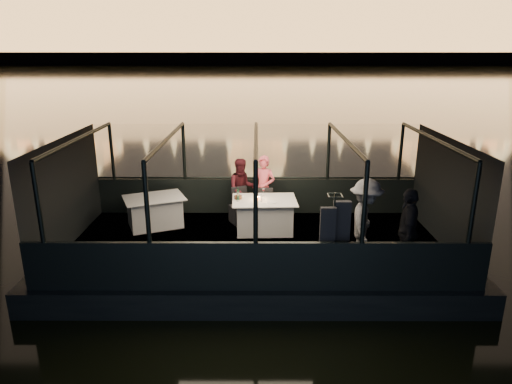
{
  "coord_description": "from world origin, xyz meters",
  "views": [
    {
      "loc": [
        0.02,
        -9.12,
        4.51
      ],
      "look_at": [
        0.0,
        0.4,
        1.55
      ],
      "focal_mm": 32.0,
      "sensor_mm": 36.0,
      "label": 1
    }
  ],
  "objects_px": {
    "chair_port_right": "(265,206)",
    "coat_stand": "(333,237)",
    "dining_table_aft": "(155,211)",
    "chair_port_left": "(239,205)",
    "person_woman_coral": "(264,190)",
    "passenger_dark": "(408,230)",
    "passenger_stripe": "(365,223)",
    "dining_table_central": "(264,215)",
    "wine_bottle": "(238,194)",
    "person_man_maroon": "(242,189)"
  },
  "relations": [
    {
      "from": "wine_bottle",
      "to": "passenger_stripe",
      "type": "bearing_deg",
      "value": -33.46
    },
    {
      "from": "chair_port_left",
      "to": "dining_table_aft",
      "type": "bearing_deg",
      "value": 162.65
    },
    {
      "from": "coat_stand",
      "to": "dining_table_aft",
      "type": "bearing_deg",
      "value": 143.37
    },
    {
      "from": "person_woman_coral",
      "to": "passenger_stripe",
      "type": "height_order",
      "value": "passenger_stripe"
    },
    {
      "from": "chair_port_right",
      "to": "wine_bottle",
      "type": "bearing_deg",
      "value": -137.31
    },
    {
      "from": "coat_stand",
      "to": "passenger_dark",
      "type": "bearing_deg",
      "value": 17.13
    },
    {
      "from": "coat_stand",
      "to": "wine_bottle",
      "type": "distance_m",
      "value": 3.02
    },
    {
      "from": "coat_stand",
      "to": "person_man_maroon",
      "type": "xyz_separation_m",
      "value": [
        -1.69,
        3.37,
        -0.15
      ]
    },
    {
      "from": "chair_port_right",
      "to": "passenger_dark",
      "type": "distance_m",
      "value": 3.61
    },
    {
      "from": "chair_port_right",
      "to": "passenger_stripe",
      "type": "xyz_separation_m",
      "value": [
        1.89,
        -2.13,
        0.4
      ]
    },
    {
      "from": "dining_table_central",
      "to": "person_woman_coral",
      "type": "relative_size",
      "value": 0.91
    },
    {
      "from": "wine_bottle",
      "to": "passenger_dark",
      "type": "bearing_deg",
      "value": -31.98
    },
    {
      "from": "chair_port_left",
      "to": "wine_bottle",
      "type": "bearing_deg",
      "value": -114.35
    },
    {
      "from": "dining_table_aft",
      "to": "passenger_stripe",
      "type": "relative_size",
      "value": 0.79
    },
    {
      "from": "coat_stand",
      "to": "person_woman_coral",
      "type": "xyz_separation_m",
      "value": [
        -1.17,
        3.28,
        -0.15
      ]
    },
    {
      "from": "person_woman_coral",
      "to": "passenger_stripe",
      "type": "distance_m",
      "value": 3.13
    },
    {
      "from": "dining_table_aft",
      "to": "person_man_maroon",
      "type": "bearing_deg",
      "value": 15.86
    },
    {
      "from": "dining_table_central",
      "to": "passenger_dark",
      "type": "relative_size",
      "value": 0.88
    },
    {
      "from": "dining_table_central",
      "to": "wine_bottle",
      "type": "bearing_deg",
      "value": -177.78
    },
    {
      "from": "chair_port_right",
      "to": "passenger_dark",
      "type": "xyz_separation_m",
      "value": [
        2.6,
        -2.48,
        0.4
      ]
    },
    {
      "from": "person_woman_coral",
      "to": "passenger_dark",
      "type": "distance_m",
      "value": 3.86
    },
    {
      "from": "coat_stand",
      "to": "dining_table_central",
      "type": "bearing_deg",
      "value": 115.1
    },
    {
      "from": "chair_port_right",
      "to": "wine_bottle",
      "type": "relative_size",
      "value": 2.95
    },
    {
      "from": "dining_table_central",
      "to": "passenger_stripe",
      "type": "relative_size",
      "value": 0.84
    },
    {
      "from": "coat_stand",
      "to": "person_man_maroon",
      "type": "bearing_deg",
      "value": 116.7
    },
    {
      "from": "chair_port_left",
      "to": "chair_port_right",
      "type": "xyz_separation_m",
      "value": [
        0.62,
        -0.12,
        0.0
      ]
    },
    {
      "from": "dining_table_aft",
      "to": "chair_port_left",
      "type": "bearing_deg",
      "value": 7.53
    },
    {
      "from": "chair_port_left",
      "to": "passenger_stripe",
      "type": "height_order",
      "value": "passenger_stripe"
    },
    {
      "from": "chair_port_left",
      "to": "person_woman_coral",
      "type": "bearing_deg",
      "value": -3.65
    },
    {
      "from": "passenger_dark",
      "to": "wine_bottle",
      "type": "distance_m",
      "value": 3.79
    },
    {
      "from": "dining_table_aft",
      "to": "person_man_maroon",
      "type": "xyz_separation_m",
      "value": [
        2.05,
        0.58,
        0.36
      ]
    },
    {
      "from": "chair_port_left",
      "to": "wine_bottle",
      "type": "xyz_separation_m",
      "value": [
        0.01,
        -0.59,
        0.47
      ]
    },
    {
      "from": "dining_table_central",
      "to": "chair_port_right",
      "type": "xyz_separation_m",
      "value": [
        0.01,
        0.45,
        0.06
      ]
    },
    {
      "from": "person_man_maroon",
      "to": "wine_bottle",
      "type": "distance_m",
      "value": 0.93
    },
    {
      "from": "person_woman_coral",
      "to": "person_man_maroon",
      "type": "xyz_separation_m",
      "value": [
        -0.53,
        0.09,
        0.0
      ]
    },
    {
      "from": "person_woman_coral",
      "to": "passenger_stripe",
      "type": "xyz_separation_m",
      "value": [
        1.91,
        -2.48,
        0.1
      ]
    },
    {
      "from": "dining_table_central",
      "to": "coat_stand",
      "type": "distance_m",
      "value": 2.78
    },
    {
      "from": "coat_stand",
      "to": "person_man_maroon",
      "type": "distance_m",
      "value": 3.77
    },
    {
      "from": "person_man_maroon",
      "to": "dining_table_aft",
      "type": "bearing_deg",
      "value": -176.71
    },
    {
      "from": "chair_port_right",
      "to": "coat_stand",
      "type": "distance_m",
      "value": 3.17
    },
    {
      "from": "chair_port_left",
      "to": "person_woman_coral",
      "type": "height_order",
      "value": "person_woman_coral"
    },
    {
      "from": "wine_bottle",
      "to": "dining_table_central",
      "type": "bearing_deg",
      "value": 2.22
    },
    {
      "from": "dining_table_aft",
      "to": "person_woman_coral",
      "type": "bearing_deg",
      "value": 10.85
    },
    {
      "from": "chair_port_right",
      "to": "person_man_maroon",
      "type": "xyz_separation_m",
      "value": [
        -0.55,
        0.44,
        0.3
      ]
    },
    {
      "from": "dining_table_central",
      "to": "person_man_maroon",
      "type": "relative_size",
      "value": 0.96
    },
    {
      "from": "dining_table_aft",
      "to": "person_woman_coral",
      "type": "distance_m",
      "value": 2.65
    },
    {
      "from": "chair_port_left",
      "to": "coat_stand",
      "type": "relative_size",
      "value": 0.49
    },
    {
      "from": "dining_table_central",
      "to": "coat_stand",
      "type": "xyz_separation_m",
      "value": [
        1.16,
        -2.48,
        0.51
      ]
    },
    {
      "from": "passenger_stripe",
      "to": "wine_bottle",
      "type": "bearing_deg",
      "value": 72.23
    },
    {
      "from": "chair_port_right",
      "to": "passenger_stripe",
      "type": "relative_size",
      "value": 0.49
    }
  ]
}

